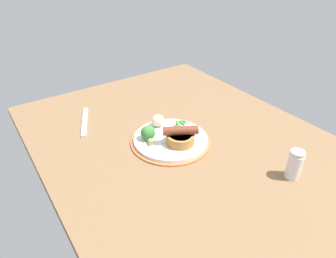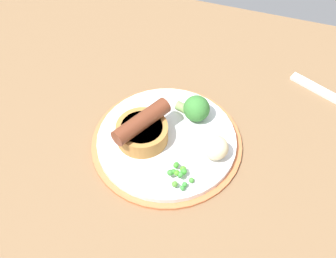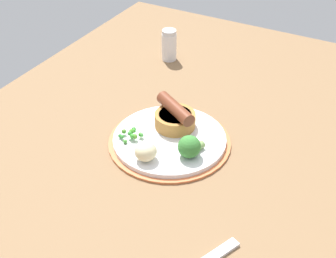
# 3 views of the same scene
# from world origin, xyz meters

# --- Properties ---
(dining_table) EXTENTS (1.10, 0.80, 0.03)m
(dining_table) POSITION_xyz_m (0.00, 0.00, 0.01)
(dining_table) COLOR brown
(dining_table) RESTS_ON ground
(dinner_plate) EXTENTS (0.24, 0.24, 0.01)m
(dinner_plate) POSITION_xyz_m (0.05, 0.04, 0.04)
(dinner_plate) COLOR #CC6B3D
(dinner_plate) RESTS_ON dining_table
(sausage_pudding) EXTENTS (0.08, 0.10, 0.05)m
(sausage_pudding) POSITION_xyz_m (0.01, 0.03, 0.07)
(sausage_pudding) COLOR #AD7538
(sausage_pudding) RESTS_ON dinner_plate
(pea_pile) EXTENTS (0.04, 0.04, 0.02)m
(pea_pile) POSITION_xyz_m (0.08, -0.03, 0.05)
(pea_pile) COLOR #3A8B27
(pea_pile) RESTS_ON dinner_plate
(broccoli_floret_near) EXTENTS (0.06, 0.04, 0.04)m
(broccoli_floret_near) POSITION_xyz_m (0.08, 0.09, 0.06)
(broccoli_floret_near) COLOR #387A33
(broccoli_floret_near) RESTS_ON dinner_plate
(potato_chunk_0) EXTENTS (0.06, 0.06, 0.04)m
(potato_chunk_0) POSITION_xyz_m (0.12, 0.03, 0.06)
(potato_chunk_0) COLOR beige
(potato_chunk_0) RESTS_ON dinner_plate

